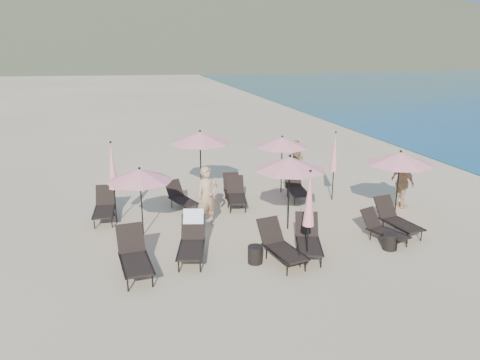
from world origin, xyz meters
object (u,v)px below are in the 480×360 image
object	(u,v)px
umbrella_open_4	(282,142)
beachgoer_c	(403,182)
lounger_10	(296,187)
side_table_1	(390,242)
lounger_2	(280,245)
umbrella_closed_1	(335,153)
umbrella_closed_2	(112,167)
beachgoer_b	(296,159)
lounger_0	(134,255)
lounger_5	(396,219)
beachgoer_a	(207,197)
lounger_8	(236,194)
lounger_3	(308,239)
umbrella_open_2	(400,158)
lounger_6	(105,206)
lounger_1	(192,238)
umbrella_open_1	(290,164)
umbrella_open_0	(140,175)
lounger_7	(181,197)
lounger_4	(383,228)
lounger_9	(233,190)
umbrella_closed_0	(309,200)
umbrella_open_3	(200,138)
side_table_0	(255,255)

from	to	relation	value
umbrella_open_4	beachgoer_c	size ratio (longest dim) A/B	1.22
lounger_10	beachgoer_c	xyz separation A→B (m)	(3.20, -1.87, 0.47)
umbrella_open_4	side_table_1	world-z (taller)	umbrella_open_4
lounger_10	lounger_2	bearing A→B (deg)	-110.10
umbrella_closed_1	umbrella_closed_2	bearing A→B (deg)	-178.10
beachgoer_b	umbrella_open_4	bearing A→B (deg)	-69.10
lounger_0	umbrella_closed_2	distance (m)	3.93
lounger_10	lounger_5	bearing A→B (deg)	-59.51
beachgoer_a	beachgoer_b	bearing A→B (deg)	28.88
lounger_8	umbrella_closed_1	xyz separation A→B (m)	(3.58, -0.31, 1.34)
lounger_3	lounger_10	size ratio (longest dim) A/B	1.06
beachgoer_b	umbrella_open_2	bearing A→B (deg)	-21.15
lounger_6	beachgoer_a	world-z (taller)	beachgoer_a
lounger_10	beachgoer_a	world-z (taller)	beachgoer_a
lounger_1	umbrella_open_1	size ratio (longest dim) A/B	0.80
lounger_2	umbrella_open_0	xyz separation A→B (m)	(-3.38, 2.76, 1.41)
lounger_7	umbrella_closed_2	bearing A→B (deg)	-178.77
umbrella_closed_2	beachgoer_c	xyz separation A→B (m)	(9.68, -1.13, -0.95)
lounger_7	umbrella_open_4	bearing A→B (deg)	-8.19
lounger_2	lounger_4	xyz separation A→B (m)	(3.32, 0.44, -0.07)
umbrella_open_0	beachgoer_b	distance (m)	8.41
lounger_7	beachgoer_c	bearing A→B (deg)	-34.11
lounger_3	beachgoer_b	distance (m)	7.78
lounger_1	lounger_2	world-z (taller)	lounger_1
lounger_9	umbrella_open_1	xyz separation A→B (m)	(1.00, -3.01, 1.68)
beachgoer_b	umbrella_closed_0	bearing A→B (deg)	-53.38
lounger_9	beachgoer_c	size ratio (longest dim) A/B	0.90
lounger_7	umbrella_closed_2	world-z (taller)	umbrella_closed_2
umbrella_closed_1	umbrella_open_0	bearing A→B (deg)	-168.01
lounger_8	beachgoer_b	bearing A→B (deg)	51.67
umbrella_open_1	lounger_1	bearing A→B (deg)	-160.11
lounger_5	beachgoer_a	xyz separation A→B (m)	(-5.41, 2.08, 0.51)
lounger_7	umbrella_closed_0	bearing A→B (deg)	-83.45
lounger_2	beachgoer_b	distance (m)	8.29
lounger_2	lounger_10	bearing A→B (deg)	52.95
lounger_0	lounger_1	distance (m)	1.66
side_table_1	beachgoer_c	distance (m)	3.85
lounger_4	lounger_9	world-z (taller)	lounger_9
umbrella_closed_2	beachgoer_b	size ratio (longest dim) A/B	1.71
lounger_8	lounger_5	bearing A→B (deg)	-31.12
lounger_6	umbrella_open_1	distance (m)	6.19
lounger_0	umbrella_open_3	xyz separation A→B (m)	(2.80, 5.82, 1.71)
lounger_6	lounger_7	bearing A→B (deg)	13.82
lounger_3	umbrella_open_4	world-z (taller)	umbrella_open_4
umbrella_open_0	lounger_7	bearing A→B (deg)	54.87
lounger_1	side_table_0	distance (m)	1.76
umbrella_closed_0	lounger_8	bearing A→B (deg)	96.90
lounger_7	lounger_5	bearing A→B (deg)	-52.55
umbrella_open_3	beachgoer_a	xyz separation A→B (m)	(-0.39, -3.16, -1.24)
lounger_10	umbrella_closed_0	size ratio (longest dim) A/B	0.66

